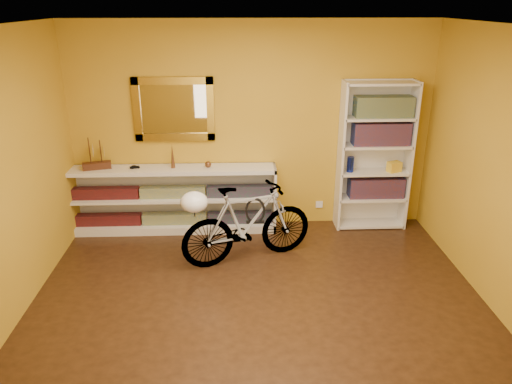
{
  "coord_description": "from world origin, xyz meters",
  "views": [
    {
      "loc": [
        -0.2,
        -3.97,
        2.79
      ],
      "look_at": [
        0.0,
        0.7,
        0.95
      ],
      "focal_mm": 34.23,
      "sensor_mm": 36.0,
      "label": 1
    }
  ],
  "objects_px": {
    "console_unit": "(174,199)",
    "helmet": "(194,202)",
    "bicycle": "(248,223)",
    "bookcase": "(375,157)"
  },
  "relations": [
    {
      "from": "console_unit",
      "to": "helmet",
      "type": "distance_m",
      "value": 1.15
    },
    {
      "from": "bicycle",
      "to": "helmet",
      "type": "xyz_separation_m",
      "value": [
        -0.57,
        -0.2,
        0.35
      ]
    },
    {
      "from": "bookcase",
      "to": "bicycle",
      "type": "distance_m",
      "value": 1.9
    },
    {
      "from": "console_unit",
      "to": "helmet",
      "type": "height_order",
      "value": "helmet"
    },
    {
      "from": "bookcase",
      "to": "bicycle",
      "type": "xyz_separation_m",
      "value": [
        -1.63,
        -0.85,
        -0.49
      ]
    },
    {
      "from": "bicycle",
      "to": "bookcase",
      "type": "bearing_deg",
      "value": -81.51
    },
    {
      "from": "console_unit",
      "to": "bookcase",
      "type": "relative_size",
      "value": 1.37
    },
    {
      "from": "console_unit",
      "to": "bicycle",
      "type": "bearing_deg",
      "value": -41.98
    },
    {
      "from": "bookcase",
      "to": "helmet",
      "type": "relative_size",
      "value": 6.49
    },
    {
      "from": "console_unit",
      "to": "bookcase",
      "type": "height_order",
      "value": "bookcase"
    }
  ]
}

